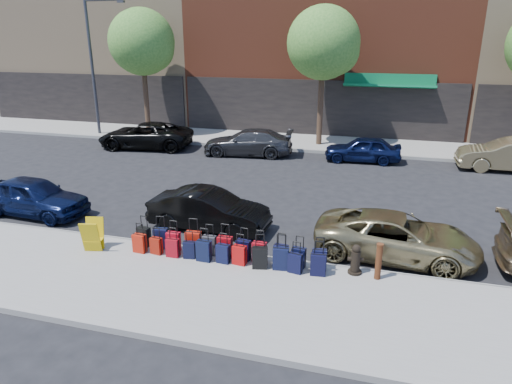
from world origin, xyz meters
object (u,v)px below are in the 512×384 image
(streetlight, at_px, (94,57))
(display_rack, at_px, (93,235))
(car_far_2, at_px, (363,149))
(car_far_0, at_px, (145,135))
(car_far_1, at_px, (248,142))
(suitcase_front_5, at_px, (225,247))
(tree_center, at_px, (326,45))
(car_far_3, at_px, (510,155))
(car_near_2, at_px, (397,236))
(fire_hydrant, at_px, (356,260))
(tree_left, at_px, (144,44))
(car_near_0, at_px, (34,196))
(bollard, at_px, (379,261))
(car_near_1, at_px, (209,210))

(streetlight, height_order, display_rack, streetlight)
(streetlight, relative_size, car_far_2, 2.19)
(car_far_0, height_order, car_far_1, car_far_0)
(suitcase_front_5, xyz_separation_m, display_rack, (-3.72, -0.59, 0.15))
(tree_center, bearing_deg, car_far_3, -15.40)
(car_near_2, relative_size, car_far_1, 0.97)
(display_rack, bearing_deg, tree_center, 60.20)
(streetlight, bearing_deg, suitcase_front_5, -46.88)
(tree_center, bearing_deg, streetlight, -177.02)
(streetlight, bearing_deg, car_far_2, -6.82)
(tree_center, height_order, fire_hydrant, tree_center)
(tree_left, xyz_separation_m, car_far_0, (1.23, -2.89, -4.71))
(tree_left, height_order, car_far_1, tree_left)
(tree_center, relative_size, car_far_3, 1.60)
(car_near_0, relative_size, car_near_2, 0.87)
(car_far_3, bearing_deg, fire_hydrant, -28.49)
(car_far_0, distance_m, car_far_2, 11.64)
(streetlight, distance_m, car_far_3, 22.77)
(bollard, height_order, display_rack, bollard)
(display_rack, relative_size, car_far_3, 0.20)
(streetlight, height_order, car_far_3, streetlight)
(bollard, bearing_deg, car_far_0, 137.67)
(tree_left, relative_size, tree_center, 1.00)
(tree_center, xyz_separation_m, fire_hydrant, (2.81, -14.27, -4.90))
(tree_left, bearing_deg, car_near_2, -41.65)
(car_far_0, distance_m, car_far_1, 5.85)
(car_far_2, bearing_deg, streetlight, -99.57)
(suitcase_front_5, xyz_separation_m, fire_hydrant, (3.50, 0.04, 0.07))
(car_far_1, bearing_deg, car_near_1, 2.31)
(tree_left, xyz_separation_m, car_near_1, (8.58, -12.31, -4.77))
(car_far_0, relative_size, car_far_3, 1.12)
(tree_center, xyz_separation_m, car_near_0, (-8.20, -12.77, -4.75))
(tree_center, relative_size, car_near_2, 1.62)
(bollard, xyz_separation_m, car_far_1, (-6.80, 11.56, 0.02))
(suitcase_front_5, bearing_deg, car_far_2, 75.66)
(tree_center, relative_size, car_far_1, 1.58)
(bollard, bearing_deg, car_near_0, 171.92)
(suitcase_front_5, relative_size, car_near_0, 0.25)
(car_far_2, bearing_deg, car_near_2, 5.43)
(tree_center, height_order, car_far_1, tree_center)
(bollard, bearing_deg, streetlight, 140.81)
(tree_center, height_order, car_far_3, tree_center)
(fire_hydrant, distance_m, car_near_0, 11.12)
(bollard, distance_m, car_far_2, 11.86)
(bollard, distance_m, car_far_1, 13.41)
(car_near_1, distance_m, car_far_1, 9.58)
(tree_left, distance_m, car_near_2, 19.76)
(car_far_3, bearing_deg, suitcase_front_5, -40.18)
(tree_left, relative_size, car_far_3, 1.60)
(car_near_0, xyz_separation_m, car_far_0, (-1.07, 9.87, 0.04))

